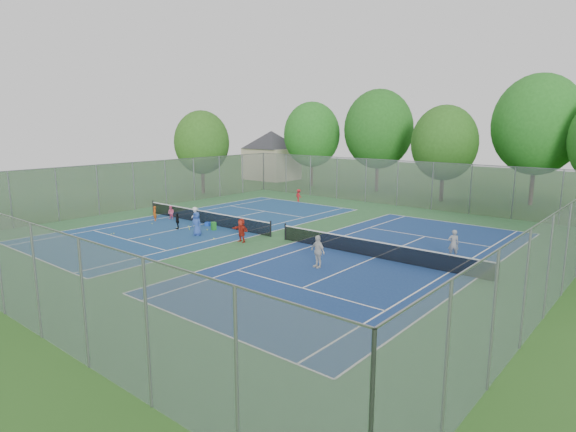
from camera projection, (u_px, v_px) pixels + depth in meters
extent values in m
plane|color=#28571B|center=(278.00, 238.00, 30.54)|extent=(120.00, 120.00, 0.00)
cube|color=#2E6335|center=(278.00, 238.00, 30.54)|extent=(32.00, 32.00, 0.01)
cube|color=navy|center=(205.00, 224.00, 34.94)|extent=(10.97, 23.77, 0.01)
cube|color=navy|center=(375.00, 258.00, 26.13)|extent=(10.97, 23.77, 0.01)
cube|color=black|center=(205.00, 218.00, 34.85)|extent=(12.87, 0.10, 0.91)
cube|color=black|center=(375.00, 250.00, 26.04)|extent=(12.87, 0.10, 0.91)
cube|color=gray|center=(397.00, 183.00, 42.21)|extent=(32.00, 0.10, 4.00)
cube|color=gray|center=(134.00, 186.00, 40.22)|extent=(0.10, 32.00, 4.00)
cube|color=gray|center=(566.00, 250.00, 20.09)|extent=(0.10, 32.00, 4.00)
cube|color=#B7A88C|center=(271.00, 164.00, 62.08)|extent=(6.00, 5.00, 4.00)
pyramid|color=#2D2D33|center=(271.00, 131.00, 61.28)|extent=(11.03, 11.03, 2.20)
cylinder|color=#443326|center=(311.00, 171.00, 55.59)|extent=(0.36, 0.36, 3.50)
ellipsoid|color=#23671E|center=(312.00, 135.00, 54.80)|extent=(6.40, 6.40, 7.36)
cylinder|color=#443326|center=(377.00, 173.00, 51.27)|extent=(0.36, 0.36, 3.85)
ellipsoid|color=#205B1A|center=(378.00, 129.00, 50.39)|extent=(7.20, 7.20, 8.28)
cylinder|color=#443326|center=(442.00, 184.00, 44.80)|extent=(0.36, 0.36, 3.15)
ellipsoid|color=#285A1A|center=(444.00, 143.00, 44.07)|extent=(6.00, 6.00, 6.90)
cylinder|color=#443326|center=(532.00, 182.00, 42.55)|extent=(0.36, 0.36, 4.20)
ellipsoid|color=#21641D|center=(538.00, 125.00, 41.61)|extent=(7.60, 7.60, 8.74)
cylinder|color=#443326|center=(203.00, 178.00, 49.73)|extent=(0.36, 0.36, 3.15)
ellipsoid|color=#2C5B1A|center=(202.00, 142.00, 49.03)|extent=(5.60, 5.60, 6.44)
cube|color=blue|center=(208.00, 224.00, 34.19)|extent=(0.39, 0.39, 0.28)
cube|color=#268E2A|center=(214.00, 226.00, 32.78)|extent=(0.35, 0.35, 0.57)
imported|color=#C04B12|center=(155.00, 214.00, 35.81)|extent=(0.47, 0.37, 1.13)
imported|color=#EE5C8B|center=(171.00, 213.00, 36.42)|extent=(0.58, 0.50, 1.04)
imported|color=silver|center=(195.00, 216.00, 34.61)|extent=(0.87, 0.56, 1.28)
imported|color=black|center=(177.00, 221.00, 33.06)|extent=(0.71, 0.54, 1.12)
imported|color=#2A4A9A|center=(197.00, 224.00, 31.18)|extent=(0.82, 0.59, 1.56)
imported|color=#AA2618|center=(241.00, 230.00, 29.44)|extent=(1.41, 0.55, 1.49)
imported|color=#AE181E|center=(299.00, 195.00, 44.64)|extent=(0.84, 0.63, 1.16)
imported|color=#9C9C9F|center=(453.00, 244.00, 26.01)|extent=(0.68, 0.61, 1.56)
imported|color=silver|center=(318.00, 251.00, 24.24)|extent=(1.05, 0.62, 1.68)
sphere|color=#C1E034|center=(150.00, 239.00, 30.14)|extent=(0.07, 0.07, 0.07)
sphere|color=#C6E936|center=(214.00, 239.00, 30.27)|extent=(0.07, 0.07, 0.07)
sphere|color=#B8CB2F|center=(178.00, 248.00, 27.97)|extent=(0.07, 0.07, 0.07)
sphere|color=#B7CB2F|center=(189.00, 227.00, 33.84)|extent=(0.07, 0.07, 0.07)
sphere|color=#CEF138|center=(136.00, 223.00, 35.03)|extent=(0.07, 0.07, 0.07)
sphere|color=#C5E435|center=(189.00, 228.00, 33.34)|extent=(0.07, 0.07, 0.07)
sphere|color=#AFC12C|center=(152.00, 224.00, 34.76)|extent=(0.07, 0.07, 0.07)
sphere|color=#B1D631|center=(189.00, 229.00, 32.95)|extent=(0.07, 0.07, 0.07)
sphere|color=#D4E836|center=(114.00, 234.00, 31.69)|extent=(0.07, 0.07, 0.07)
sphere|color=#CFD230|center=(177.00, 228.00, 33.34)|extent=(0.07, 0.07, 0.07)
sphere|color=#C7D932|center=(111.00, 234.00, 31.49)|extent=(0.07, 0.07, 0.07)
sphere|color=#B5C62E|center=(207.00, 230.00, 32.76)|extent=(0.07, 0.07, 0.07)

